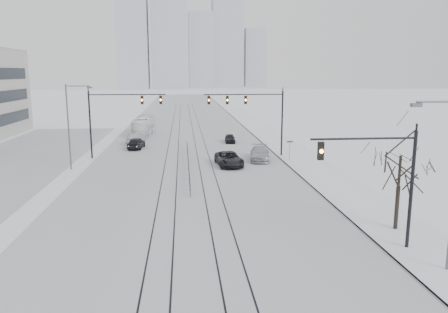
# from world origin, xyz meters

# --- Properties ---
(road) EXTENTS (22.00, 260.00, 0.02)m
(road) POSITION_xyz_m (0.00, 60.00, 0.01)
(road) COLOR silver
(road) RESTS_ON ground
(sidewalk_east) EXTENTS (5.00, 260.00, 0.16)m
(sidewalk_east) POSITION_xyz_m (13.50, 60.00, 0.08)
(sidewalk_east) COLOR white
(sidewalk_east) RESTS_ON ground
(curb) EXTENTS (0.10, 260.00, 0.12)m
(curb) POSITION_xyz_m (11.05, 60.00, 0.06)
(curb) COLOR gray
(curb) RESTS_ON ground
(parking_strip) EXTENTS (14.00, 60.00, 0.03)m
(parking_strip) POSITION_xyz_m (-20.00, 35.00, 0.01)
(parking_strip) COLOR silver
(parking_strip) RESTS_ON ground
(tram_rails) EXTENTS (5.30, 180.00, 0.01)m
(tram_rails) POSITION_xyz_m (-0.00, 40.00, 0.02)
(tram_rails) COLOR black
(tram_rails) RESTS_ON ground
(skyline) EXTENTS (96.00, 48.00, 72.00)m
(skyline) POSITION_xyz_m (5.02, 273.63, 30.65)
(skyline) COLOR #A9AFB9
(skyline) RESTS_ON ground
(traffic_mast_near) EXTENTS (6.10, 0.37, 7.00)m
(traffic_mast_near) POSITION_xyz_m (10.79, 6.00, 4.56)
(traffic_mast_near) COLOR black
(traffic_mast_near) RESTS_ON ground
(traffic_mast_ne) EXTENTS (9.60, 0.37, 8.00)m
(traffic_mast_ne) POSITION_xyz_m (8.15, 34.99, 5.76)
(traffic_mast_ne) COLOR black
(traffic_mast_ne) RESTS_ON ground
(traffic_mast_nw) EXTENTS (9.10, 0.37, 8.00)m
(traffic_mast_nw) POSITION_xyz_m (-8.52, 36.00, 5.57)
(traffic_mast_nw) COLOR black
(traffic_mast_nw) RESTS_ON ground
(street_light_west) EXTENTS (2.73, 0.25, 9.00)m
(street_light_west) POSITION_xyz_m (-12.20, 30.00, 5.21)
(street_light_west) COLOR #595B60
(street_light_west) RESTS_ON ground
(bare_tree) EXTENTS (4.40, 4.40, 6.10)m
(bare_tree) POSITION_xyz_m (13.20, 9.00, 4.49)
(bare_tree) COLOR black
(bare_tree) RESTS_ON ground
(median_fence) EXTENTS (0.06, 24.00, 1.00)m
(median_fence) POSITION_xyz_m (0.00, 30.00, 0.53)
(median_fence) COLOR black
(median_fence) RESTS_ON ground
(street_sign) EXTENTS (0.70, 0.06, 2.40)m
(street_sign) POSITION_xyz_m (11.80, 32.00, 1.61)
(street_sign) COLOR #595B60
(street_sign) RESTS_ON ground
(sedan_sb_inner) EXTENTS (2.33, 4.71, 1.55)m
(sedan_sb_inner) POSITION_xyz_m (-6.85, 42.22, 0.77)
(sedan_sb_inner) COLOR black
(sedan_sb_inner) RESTS_ON ground
(sedan_sb_outer) EXTENTS (2.59, 5.01, 1.57)m
(sedan_sb_outer) POSITION_xyz_m (-7.20, 46.41, 0.79)
(sedan_sb_outer) COLOR #96989D
(sedan_sb_outer) RESTS_ON ground
(sedan_nb_front) EXTENTS (3.05, 5.74, 1.54)m
(sedan_nb_front) POSITION_xyz_m (4.50, 30.10, 0.77)
(sedan_nb_front) COLOR black
(sedan_nb_front) RESTS_ON ground
(sedan_nb_right) EXTENTS (2.99, 5.70, 1.57)m
(sedan_nb_right) POSITION_xyz_m (8.43, 32.84, 0.79)
(sedan_nb_right) COLOR #ACB0B4
(sedan_nb_right) RESTS_ON ground
(sedan_nb_far) EXTENTS (1.61, 3.67, 1.23)m
(sedan_nb_far) POSITION_xyz_m (6.37, 46.34, 0.62)
(sedan_nb_far) COLOR black
(sedan_nb_far) RESTS_ON ground
(box_truck) EXTENTS (3.10, 10.70, 2.94)m
(box_truck) POSITION_xyz_m (-7.01, 56.37, 1.47)
(box_truck) COLOR white
(box_truck) RESTS_ON ground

